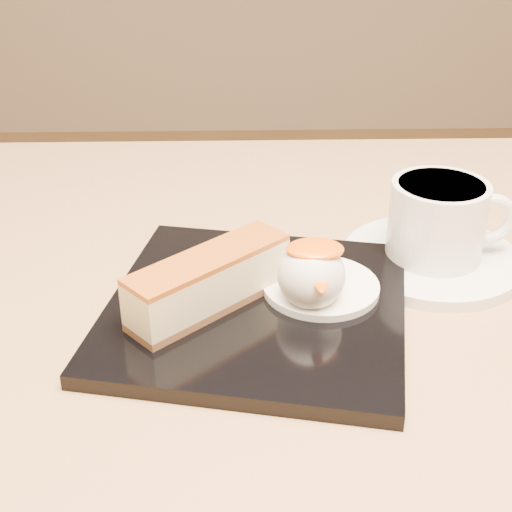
{
  "coord_description": "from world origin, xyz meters",
  "views": [
    {
      "loc": [
        -0.03,
        -0.43,
        1.02
      ],
      "look_at": [
        -0.02,
        0.04,
        0.76
      ],
      "focal_mm": 50.0,
      "sensor_mm": 36.0,
      "label": 1
    }
  ],
  "objects_px": {
    "cheesecake": "(209,281)",
    "saucer": "(431,259)",
    "table": "(281,478)",
    "ice_cream_scoop": "(311,275)",
    "coffee_cup": "(440,219)",
    "dessert_plate": "(257,308)"
  },
  "relations": [
    {
      "from": "table",
      "to": "ice_cream_scoop",
      "type": "bearing_deg",
      "value": 31.41
    },
    {
      "from": "dessert_plate",
      "to": "cheesecake",
      "type": "distance_m",
      "value": 0.04
    },
    {
      "from": "cheesecake",
      "to": "saucer",
      "type": "bearing_deg",
      "value": -19.46
    },
    {
      "from": "cheesecake",
      "to": "coffee_cup",
      "type": "xyz_separation_m",
      "value": [
        0.19,
        0.08,
        0.01
      ]
    },
    {
      "from": "cheesecake",
      "to": "ice_cream_scoop",
      "type": "height_order",
      "value": "ice_cream_scoop"
    },
    {
      "from": "ice_cream_scoop",
      "to": "saucer",
      "type": "relative_size",
      "value": 0.34
    },
    {
      "from": "cheesecake",
      "to": "coffee_cup",
      "type": "distance_m",
      "value": 0.2
    },
    {
      "from": "table",
      "to": "ice_cream_scoop",
      "type": "height_order",
      "value": "ice_cream_scoop"
    },
    {
      "from": "dessert_plate",
      "to": "ice_cream_scoop",
      "type": "relative_size",
      "value": 4.36
    },
    {
      "from": "cheesecake",
      "to": "saucer",
      "type": "height_order",
      "value": "cheesecake"
    },
    {
      "from": "cheesecake",
      "to": "saucer",
      "type": "distance_m",
      "value": 0.2
    },
    {
      "from": "dessert_plate",
      "to": "saucer",
      "type": "height_order",
      "value": "dessert_plate"
    },
    {
      "from": "saucer",
      "to": "coffee_cup",
      "type": "bearing_deg",
      "value": 0.4
    },
    {
      "from": "ice_cream_scoop",
      "to": "saucer",
      "type": "bearing_deg",
      "value": 34.92
    },
    {
      "from": "ice_cream_scoop",
      "to": "saucer",
      "type": "height_order",
      "value": "ice_cream_scoop"
    },
    {
      "from": "cheesecake",
      "to": "dessert_plate",
      "type": "bearing_deg",
      "value": -33.96
    },
    {
      "from": "table",
      "to": "ice_cream_scoop",
      "type": "xyz_separation_m",
      "value": [
        0.02,
        0.01,
        0.19
      ]
    },
    {
      "from": "dessert_plate",
      "to": "saucer",
      "type": "xyz_separation_m",
      "value": [
        0.15,
        0.07,
        -0.0
      ]
    },
    {
      "from": "dessert_plate",
      "to": "ice_cream_scoop",
      "type": "distance_m",
      "value": 0.05
    },
    {
      "from": "table",
      "to": "dessert_plate",
      "type": "bearing_deg",
      "value": 139.05
    },
    {
      "from": "coffee_cup",
      "to": "saucer",
      "type": "bearing_deg",
      "value": -180.0
    },
    {
      "from": "cheesecake",
      "to": "coffee_cup",
      "type": "relative_size",
      "value": 1.14
    }
  ]
}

